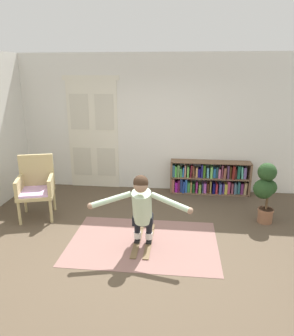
{
  "coord_description": "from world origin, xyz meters",
  "views": [
    {
      "loc": [
        0.53,
        -4.09,
        2.52
      ],
      "look_at": [
        -0.0,
        0.67,
        1.05
      ],
      "focal_mm": 33.61,
      "sensor_mm": 36.0,
      "label": 1
    }
  ],
  "objects_px": {
    "skis_pair": "(144,240)",
    "bookshelf": "(208,179)",
    "person_skier": "(142,206)",
    "potted_plant": "(266,188)",
    "wicker_chair": "(36,185)"
  },
  "relations": [
    {
      "from": "skis_pair",
      "to": "bookshelf",
      "type": "bearing_deg",
      "value": 62.58
    },
    {
      "from": "bookshelf",
      "to": "person_skier",
      "type": "xyz_separation_m",
      "value": [
        -1.13,
        -2.36,
        0.36
      ]
    },
    {
      "from": "bookshelf",
      "to": "potted_plant",
      "type": "xyz_separation_m",
      "value": [
        0.87,
        -1.23,
        0.28
      ]
    },
    {
      "from": "bookshelf",
      "to": "potted_plant",
      "type": "relative_size",
      "value": 1.6
    },
    {
      "from": "potted_plant",
      "to": "skis_pair",
      "type": "height_order",
      "value": "potted_plant"
    },
    {
      "from": "person_skier",
      "to": "bookshelf",
      "type": "bearing_deg",
      "value": 64.35
    },
    {
      "from": "potted_plant",
      "to": "skis_pair",
      "type": "bearing_deg",
      "value": -154.6
    },
    {
      "from": "person_skier",
      "to": "wicker_chair",
      "type": "bearing_deg",
      "value": 156.17
    },
    {
      "from": "wicker_chair",
      "to": "bookshelf",
      "type": "bearing_deg",
      "value": 25.05
    },
    {
      "from": "potted_plant",
      "to": "skis_pair",
      "type": "distance_m",
      "value": 2.29
    },
    {
      "from": "wicker_chair",
      "to": "skis_pair",
      "type": "relative_size",
      "value": 1.13
    },
    {
      "from": "wicker_chair",
      "to": "skis_pair",
      "type": "height_order",
      "value": "wicker_chair"
    },
    {
      "from": "bookshelf",
      "to": "potted_plant",
      "type": "distance_m",
      "value": 1.53
    },
    {
      "from": "potted_plant",
      "to": "person_skier",
      "type": "height_order",
      "value": "person_skier"
    },
    {
      "from": "skis_pair",
      "to": "person_skier",
      "type": "relative_size",
      "value": 0.68
    }
  ]
}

